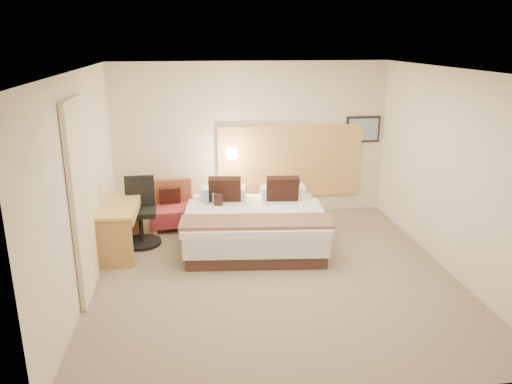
{
  "coord_description": "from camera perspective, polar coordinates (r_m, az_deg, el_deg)",
  "views": [
    {
      "loc": [
        -1.03,
        -6.07,
        3.08
      ],
      "look_at": [
        -0.17,
        0.51,
        1.02
      ],
      "focal_mm": 35.0,
      "sensor_mm": 36.0,
      "label": 1
    }
  ],
  "objects": [
    {
      "name": "headboard_panel",
      "position": [
        8.97,
        3.93,
        3.5
      ],
      "size": [
        2.6,
        0.04,
        1.3
      ],
      "primitive_type": "cube",
      "color": "tan",
      "rests_on": "wall_back"
    },
    {
      "name": "floor",
      "position": [
        6.88,
        2.0,
        -9.39
      ],
      "size": [
        4.8,
        5.0,
        0.02
      ],
      "primitive_type": "cube",
      "color": "#796751",
      "rests_on": "ground"
    },
    {
      "name": "wall_left",
      "position": [
        6.46,
        -19.47,
        0.74
      ],
      "size": [
        0.02,
        5.0,
        2.7
      ],
      "primitive_type": "cube",
      "color": "beige",
      "rests_on": "floor"
    },
    {
      "name": "desk",
      "position": [
        7.58,
        -15.23,
        -2.51
      ],
      "size": [
        0.57,
        1.21,
        0.75
      ],
      "color": "tan",
      "rests_on": "floor"
    },
    {
      "name": "wall_front",
      "position": [
        4.09,
        7.97,
        -7.91
      ],
      "size": [
        4.8,
        0.02,
        2.7
      ],
      "primitive_type": "cube",
      "color": "beige",
      "rests_on": "floor"
    },
    {
      "name": "bottle_b",
      "position": [
        7.84,
        -4.84,
        -0.8
      ],
      "size": [
        0.07,
        0.07,
        0.2
      ],
      "primitive_type": "cylinder",
      "rotation": [
        0.0,
        0.0,
        -0.22
      ],
      "color": "#889ED3",
      "rests_on": "side_table"
    },
    {
      "name": "wall_right",
      "position": [
        7.18,
        21.46,
        2.14
      ],
      "size": [
        0.02,
        5.0,
        2.7
      ],
      "primitive_type": "cube",
      "color": "beige",
      "rests_on": "floor"
    },
    {
      "name": "ceiling",
      "position": [
        6.17,
        2.27,
        13.84
      ],
      "size": [
        4.8,
        5.0,
        0.02
      ],
      "primitive_type": "cube",
      "color": "white",
      "rests_on": "floor"
    },
    {
      "name": "lounge_chair",
      "position": [
        8.53,
        -9.68,
        -1.93
      ],
      "size": [
        0.79,
        0.71,
        0.78
      ],
      "color": "tan",
      "rests_on": "floor"
    },
    {
      "name": "art_canvas",
      "position": [
        9.19,
        12.17,
        7.0
      ],
      "size": [
        0.54,
        0.01,
        0.39
      ],
      "primitive_type": "cube",
      "color": "gray",
      "rests_on": "wall_back"
    },
    {
      "name": "lamp_shade",
      "position": [
        8.67,
        -2.75,
        4.4
      ],
      "size": [
        0.15,
        0.15,
        0.15
      ],
      "primitive_type": "cube",
      "color": "#FFEDC6",
      "rests_on": "wall_back"
    },
    {
      "name": "side_table",
      "position": [
        7.9,
        -4.9,
        -3.3
      ],
      "size": [
        0.6,
        0.6,
        0.56
      ],
      "color": "white",
      "rests_on": "floor"
    },
    {
      "name": "bed",
      "position": [
        7.73,
        -0.18,
        -3.55
      ],
      "size": [
        2.24,
        2.2,
        1.02
      ],
      "color": "#3C231E",
      "rests_on": "floor"
    },
    {
      "name": "wall_back",
      "position": [
        8.81,
        -0.56,
        5.96
      ],
      "size": [
        4.8,
        0.02,
        2.7
      ],
      "primitive_type": "cube",
      "color": "beige",
      "rests_on": "floor"
    },
    {
      "name": "curtain",
      "position": [
        6.25,
        -19.35,
        -1.03
      ],
      "size": [
        0.06,
        0.9,
        2.42
      ],
      "primitive_type": "cube",
      "color": "beige",
      "rests_on": "wall_left"
    },
    {
      "name": "desk_chair",
      "position": [
        7.89,
        -13.02,
        -2.83
      ],
      "size": [
        0.6,
        0.6,
        1.04
      ],
      "color": "black",
      "rests_on": "floor"
    },
    {
      "name": "bottle_a",
      "position": [
        7.81,
        -5.61,
        -0.89
      ],
      "size": [
        0.07,
        0.07,
        0.2
      ],
      "primitive_type": "cylinder",
      "rotation": [
        0.0,
        0.0,
        -0.22
      ],
      "color": "#84A3CC",
      "rests_on": "side_table"
    },
    {
      "name": "art_frame",
      "position": [
        9.21,
        12.13,
        7.02
      ],
      "size": [
        0.62,
        0.03,
        0.47
      ],
      "primitive_type": "cube",
      "color": "black",
      "rests_on": "wall_back"
    },
    {
      "name": "menu_folder",
      "position": [
        7.72,
        -4.32,
        -0.99
      ],
      "size": [
        0.14,
        0.08,
        0.22
      ],
      "primitive_type": "cube",
      "rotation": [
        0.0,
        0.0,
        -0.22
      ],
      "color": "black",
      "rests_on": "side_table"
    },
    {
      "name": "lamp_arm",
      "position": [
        8.73,
        -2.78,
        4.49
      ],
      "size": [
        0.02,
        0.12,
        0.02
      ],
      "primitive_type": "cylinder",
      "rotation": [
        1.57,
        0.0,
        0.0
      ],
      "color": "white",
      "rests_on": "wall_back"
    }
  ]
}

